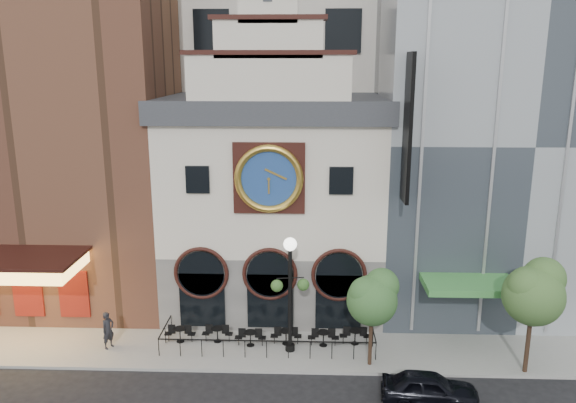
% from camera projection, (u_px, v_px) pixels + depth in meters
% --- Properties ---
extents(ground, '(120.00, 120.00, 0.00)m').
position_uv_depth(ground, '(265.00, 374.00, 26.27)').
color(ground, black).
rests_on(ground, ground).
extents(sidewalk, '(44.00, 5.00, 0.15)m').
position_uv_depth(sidewalk, '(269.00, 346.00, 28.68)').
color(sidewalk, gray).
rests_on(sidewalk, ground).
extents(clock_building, '(12.60, 8.78, 18.65)m').
position_uv_depth(clock_building, '(274.00, 196.00, 32.24)').
color(clock_building, '#605E5B').
rests_on(clock_building, ground).
extents(theater_building, '(14.00, 15.60, 25.00)m').
position_uv_depth(theater_building, '(57.00, 89.00, 33.33)').
color(theater_building, brown).
rests_on(theater_building, ground).
extents(retail_building, '(14.00, 14.40, 20.00)m').
position_uv_depth(retail_building, '(496.00, 133.00, 33.05)').
color(retail_building, gray).
rests_on(retail_building, ground).
extents(cafe_railing, '(10.60, 2.60, 0.90)m').
position_uv_depth(cafe_railing, '(268.00, 337.00, 28.55)').
color(cafe_railing, black).
rests_on(cafe_railing, sidewalk).
extents(bistro_0, '(1.58, 0.68, 0.90)m').
position_uv_depth(bistro_0, '(180.00, 333.00, 28.86)').
color(bistro_0, black).
rests_on(bistro_0, sidewalk).
extents(bistro_1, '(1.58, 0.68, 0.90)m').
position_uv_depth(bistro_1, '(217.00, 333.00, 28.87)').
color(bistro_1, black).
rests_on(bistro_1, sidewalk).
extents(bistro_2, '(1.58, 0.68, 0.90)m').
position_uv_depth(bistro_2, '(250.00, 337.00, 28.46)').
color(bistro_2, black).
rests_on(bistro_2, sidewalk).
extents(bistro_3, '(1.58, 0.68, 0.90)m').
position_uv_depth(bistro_3, '(286.00, 336.00, 28.62)').
color(bistro_3, black).
rests_on(bistro_3, sidewalk).
extents(bistro_4, '(1.58, 0.68, 0.90)m').
position_uv_depth(bistro_4, '(323.00, 337.00, 28.46)').
color(bistro_4, black).
rests_on(bistro_4, sidewalk).
extents(bistro_5, '(1.58, 0.68, 0.90)m').
position_uv_depth(bistro_5, '(355.00, 336.00, 28.64)').
color(bistro_5, black).
rests_on(bistro_5, sidewalk).
extents(car_right, '(4.23, 2.00, 1.40)m').
position_uv_depth(car_right, '(430.00, 388.00, 23.86)').
color(car_right, black).
rests_on(car_right, ground).
extents(pedestrian, '(0.75, 0.84, 1.92)m').
position_uv_depth(pedestrian, '(108.00, 330.00, 28.15)').
color(pedestrian, black).
rests_on(pedestrian, sidewalk).
extents(lamppost, '(1.88, 0.79, 5.91)m').
position_uv_depth(lamppost, '(290.00, 282.00, 27.22)').
color(lamppost, black).
rests_on(lamppost, sidewalk).
extents(tree_left, '(2.46, 2.37, 4.74)m').
position_uv_depth(tree_left, '(373.00, 296.00, 26.02)').
color(tree_left, '#382619').
rests_on(tree_left, sidewalk).
extents(tree_right, '(2.85, 2.75, 5.49)m').
position_uv_depth(tree_right, '(535.00, 291.00, 25.26)').
color(tree_right, '#382619').
rests_on(tree_right, sidewalk).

